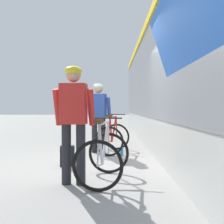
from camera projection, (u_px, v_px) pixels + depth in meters
ground_plane at (94, 166)px, 5.12m from camera, size 80.00×80.00×0.00m
cyclist_near_in_red at (73, 114)px, 3.87m from camera, size 0.63×0.35×1.76m
cyclist_far_in_blue at (98, 111)px, 6.64m from camera, size 0.65×0.39×1.76m
bicycle_near_silver at (103, 156)px, 4.02m from camera, size 0.85×1.16×0.99m
bicycle_far_red at (113, 137)px, 6.63m from camera, size 0.91×1.19×0.99m
backpack_on_platform at (67, 156)px, 5.11m from camera, size 0.31×0.23×0.40m
water_bottle_near_the_bikes at (121, 152)px, 6.20m from camera, size 0.08×0.08×0.19m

